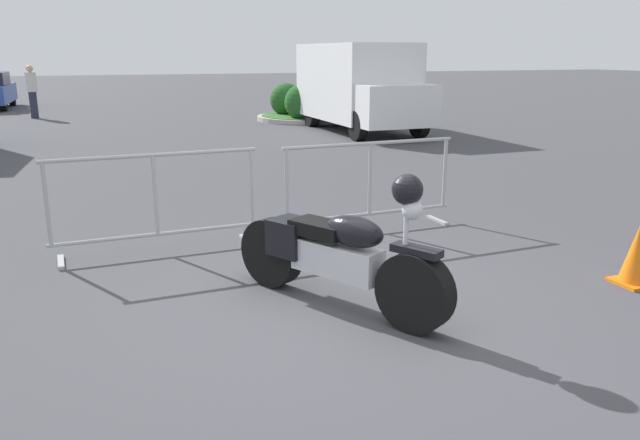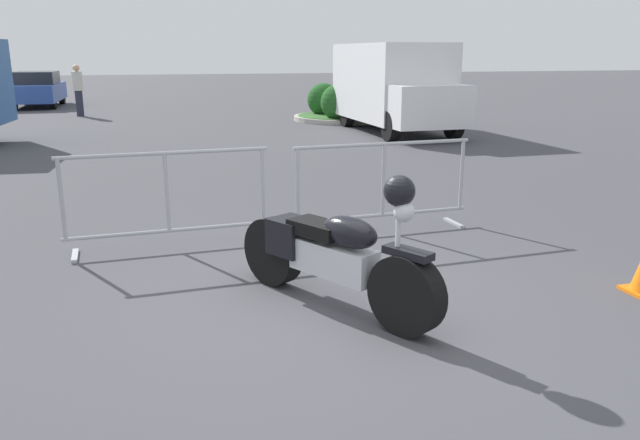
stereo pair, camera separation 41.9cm
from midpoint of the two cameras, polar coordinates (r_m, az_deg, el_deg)
The scene contains 8 objects.
ground_plane at distance 5.13m, azimuth 3.14°, elevation -8.84°, with size 120.00×120.00×0.00m, color #424247.
motorcycle at distance 5.17m, azimuth 3.54°, elevation -3.13°, with size 1.20×1.96×1.22m.
crowd_barrier_near at distance 6.84m, azimuth -12.10°, elevation 1.87°, with size 2.20×0.53×1.07m.
crowd_barrier_far at distance 7.41m, azimuth 7.41°, elevation 3.10°, with size 2.20×0.53×1.07m.
delivery_van at distance 17.20m, azimuth 7.50°, elevation 12.16°, with size 2.02×5.01×2.31m.
parked_car_blue at distance 27.28m, azimuth -24.01°, elevation 10.89°, with size 1.73×4.06×1.37m.
pedestrian at distance 22.63m, azimuth -20.76°, elevation 11.19°, with size 0.38×0.38×1.69m.
planter_island at distance 20.03m, azimuth 2.95°, elevation 10.41°, with size 3.24×3.24×1.17m.
Camera 2 is at (-1.35, -4.49, 2.07)m, focal length 35.00 mm.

